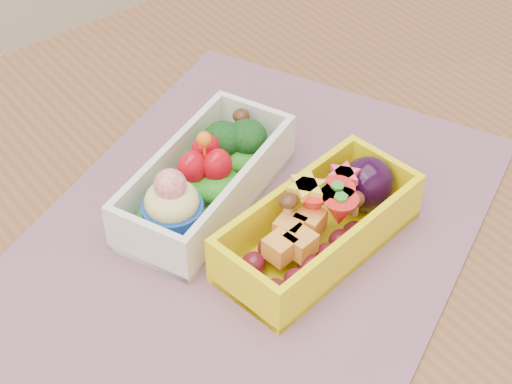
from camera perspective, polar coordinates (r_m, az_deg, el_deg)
table at (r=0.79m, az=0.94°, el=-7.92°), size 1.20×0.80×0.75m
placemat at (r=0.72m, az=-0.23°, el=-2.73°), size 0.56×0.51×0.00m
bento_white at (r=0.73m, az=-3.54°, el=0.84°), size 0.20×0.15×0.08m
bento_yellow at (r=0.69m, az=4.58°, el=-2.17°), size 0.19×0.10×0.06m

